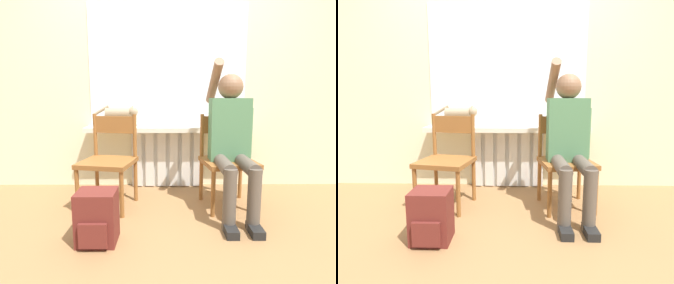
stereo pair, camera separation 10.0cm
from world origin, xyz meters
TOP-DOWN VIEW (x-y plane):
  - ground_plane at (0.00, 0.00)m, footprint 12.00×12.00m
  - wall_with_window at (0.00, 1.23)m, footprint 7.00×0.06m
  - radiator at (0.00, 1.15)m, footprint 0.79×0.08m
  - windowsill at (0.00, 1.08)m, footprint 1.74×0.24m
  - window_glass at (0.00, 1.20)m, footprint 1.67×0.01m
  - chair_left at (-0.53, 0.59)m, footprint 0.52×0.52m
  - chair_right at (0.53, 0.59)m, footprint 0.49×0.49m
  - person at (0.54, 0.46)m, footprint 0.36×1.03m
  - cat at (-0.49, 1.06)m, footprint 0.47×0.12m
  - backpack at (-0.49, -0.08)m, footprint 0.26×0.26m

SIDE VIEW (x-z plane):
  - ground_plane at x=0.00m, z-range 0.00..0.00m
  - backpack at x=-0.49m, z-range 0.00..0.36m
  - radiator at x=0.00m, z-range 0.00..0.62m
  - chair_left at x=-0.53m, z-range 0.02..0.85m
  - chair_right at x=0.53m, z-range 0.02..0.85m
  - windowsill at x=0.00m, z-range 0.62..0.67m
  - person at x=0.54m, z-range 0.00..1.30m
  - cat at x=-0.49m, z-range 0.70..0.93m
  - window_glass at x=0.00m, z-range 0.67..1.94m
  - wall_with_window at x=0.00m, z-range 0.00..2.70m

